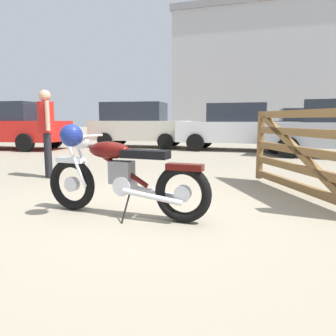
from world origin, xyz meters
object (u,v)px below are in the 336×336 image
Objects in this scene: white_estate_far at (2,124)px; pale_sedan_back at (237,127)px; silver_sedan_mid at (301,125)px; timber_gate at (311,150)px; vintage_motorcycle at (118,174)px; bystander at (46,124)px; dark_sedan_left at (139,124)px.

white_estate_far reaches higher than pale_sedan_back.
white_estate_far is 1.11× the size of silver_sedan_mid.
white_estate_far is at bearing -148.01° from silver_sedan_mid.
vintage_motorcycle is at bearing 95.19° from timber_gate.
timber_gate is 7.48m from pale_sedan_back.
silver_sedan_mid reaches higher than bystander.
bystander is (-2.41, 1.91, 0.53)m from vintage_motorcycle.
pale_sedan_back reaches higher than bystander.
white_estate_far is at bearing 94.27° from bystander.
dark_sedan_left is at bearing 52.70° from bystander.
white_estate_far is (-8.07, 6.68, 0.45)m from vintage_motorcycle.
bystander is 7.13m from dark_sedan_left.
pale_sedan_back is (0.50, 8.72, 0.34)m from vintage_motorcycle.
vintage_motorcycle is at bearing -74.48° from dark_sedan_left.
bystander is (-4.59, 0.48, 0.32)m from timber_gate.
silver_sedan_mid is at bearing 32.88° from white_estate_far.
silver_sedan_mid and pale_sedan_back have the same top height.
pale_sedan_back is (-1.67, 7.29, 0.13)m from timber_gate.
silver_sedan_mid is at bearing 21.40° from bystander.
timber_gate reaches higher than vintage_motorcycle.
white_estate_far is (-10.25, 5.25, 0.24)m from timber_gate.
bystander is at bearing -87.18° from dark_sedan_left.
silver_sedan_mid is (11.22, 8.31, -0.10)m from white_estate_far.
bystander is 7.40m from white_estate_far.
dark_sedan_left is at bearing -3.50° from pale_sedan_back.
pale_sedan_back is at bearing -117.38° from silver_sedan_mid.
vintage_motorcycle is 15.32m from silver_sedan_mid.
white_estate_far is (-5.66, 4.77, -0.08)m from bystander.
dark_sedan_left is 3.95m from pale_sedan_back.
silver_sedan_mid is (5.56, 13.08, -0.18)m from bystander.
vintage_motorcycle is 0.90× the size of timber_gate.
bystander is at bearing -34.80° from vintage_motorcycle.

